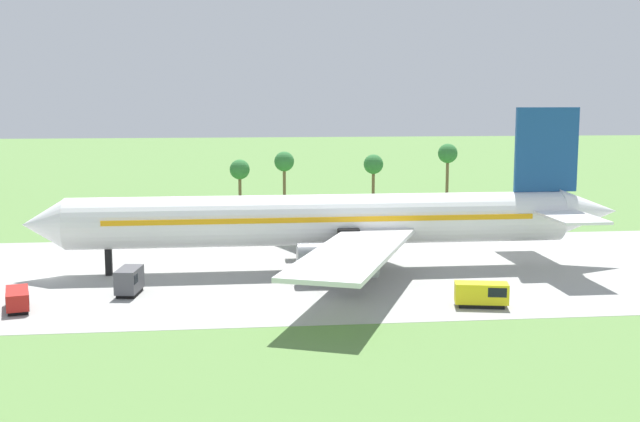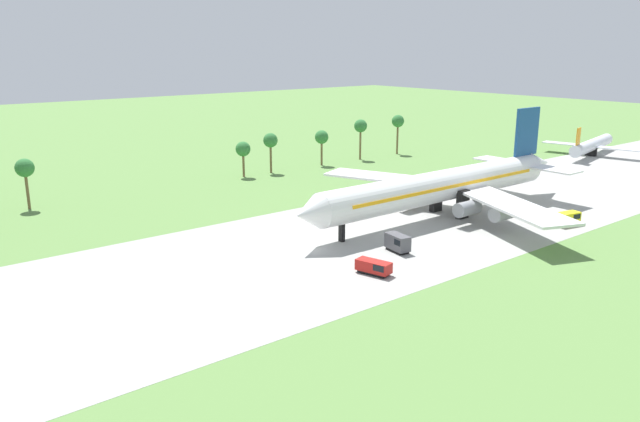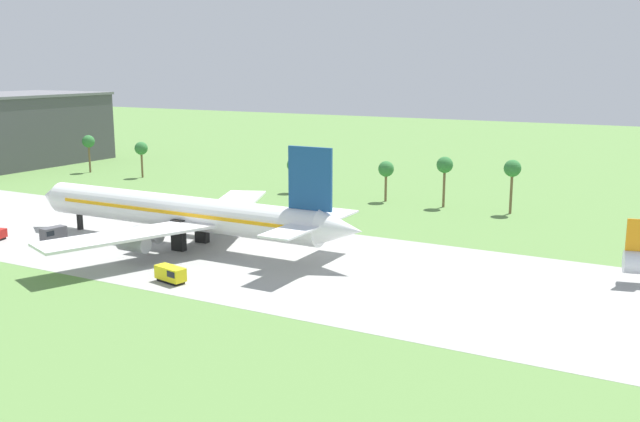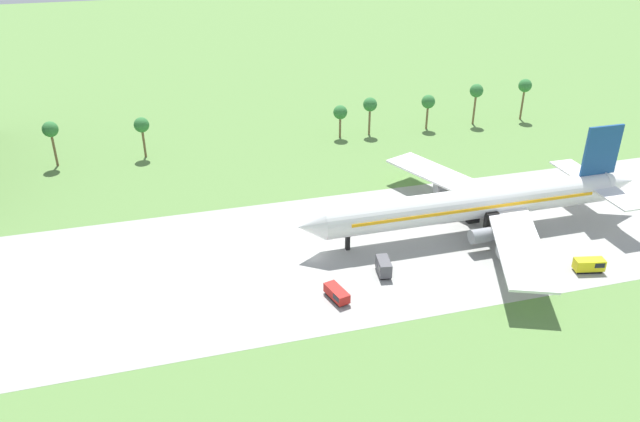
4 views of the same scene
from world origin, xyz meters
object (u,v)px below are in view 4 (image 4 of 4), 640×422
Objects in this scene: jet_airliner at (478,203)px; baggage_tug at (590,265)px; catering_van at (337,294)px; fuel_truck at (384,267)px.

jet_airliner is 12.95× the size of baggage_tug.
catering_van is at bearing -155.71° from jet_airliner.
baggage_tug is 0.99× the size of catering_van.
baggage_tug is (11.93, -17.89, -4.56)m from jet_airliner.
catering_van is (-43.67, 3.56, -0.20)m from baggage_tug.
baggage_tug is 1.17× the size of fuel_truck.
baggage_tug is 35.07m from fuel_truck.
fuel_truck is at bearing -156.93° from jet_airliner.
jet_airliner is at bearing 24.29° from catering_van.
fuel_truck is (-34.03, 8.47, 0.19)m from baggage_tug.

